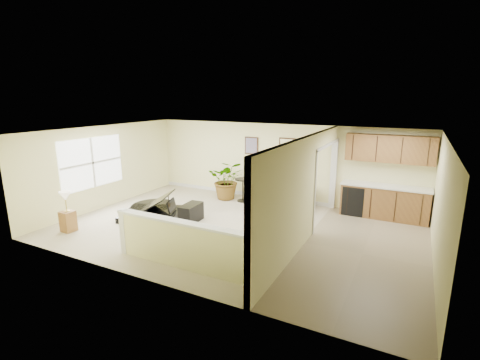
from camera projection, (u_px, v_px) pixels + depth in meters
The scene contains 20 objects.
floor at pixel (235, 229), 8.97m from camera, with size 9.00×9.00×0.00m, color beige.
back_wall at pixel (278, 163), 11.27m from camera, with size 9.00×0.04×2.50m, color #F1ECA4.
front_wall at pixel (155, 219), 6.08m from camera, with size 9.00×0.04×2.50m, color #F1ECA4.
left_wall at pixel (106, 166), 10.67m from camera, with size 0.04×6.00×2.50m, color #F1ECA4.
right_wall at pixel (441, 208), 6.68m from camera, with size 0.04×6.00×2.50m, color #F1ECA4.
ceiling at pixel (235, 132), 8.38m from camera, with size 9.00×6.00×0.04m, color silver.
kitchen_vinyl at pixel (363, 254), 7.57m from camera, with size 2.70×6.00×0.01m, color gray.
interior_partition at pixel (308, 190), 8.10m from camera, with size 0.18×5.99×2.50m.
pony_half_wall at pixel (184, 244), 6.82m from camera, with size 3.42×0.22×1.00m.
left_window at pixel (92, 163), 10.18m from camera, with size 0.05×2.15×1.45m, color white.
wall_art_left at pixel (251, 146), 11.55m from camera, with size 0.48×0.04×0.58m.
wall_mirror at pixel (287, 147), 10.98m from camera, with size 0.55×0.04×0.55m.
kitchen_cabinets at pixel (381, 187), 9.72m from camera, with size 2.36×0.65×2.33m.
piano at pixel (153, 194), 9.92m from camera, with size 2.18×2.15×1.47m.
piano_bench at pixel (191, 213), 9.46m from camera, with size 0.38×0.75×0.50m, color black.
loveseat at pixel (289, 196), 10.82m from camera, with size 1.55×1.02×0.82m.
accent_table at pixel (243, 187), 11.27m from camera, with size 0.52×0.52×0.75m.
palm_plant at pixel (227, 180), 11.51m from camera, with size 1.47×1.38×1.31m.
small_plant at pixel (302, 205), 10.31m from camera, with size 0.36×0.36×0.51m.
lamp_stand at pixel (67, 215), 8.76m from camera, with size 0.32×0.32×1.05m.
Camera 1 is at (3.95, -7.44, 3.35)m, focal length 26.00 mm.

